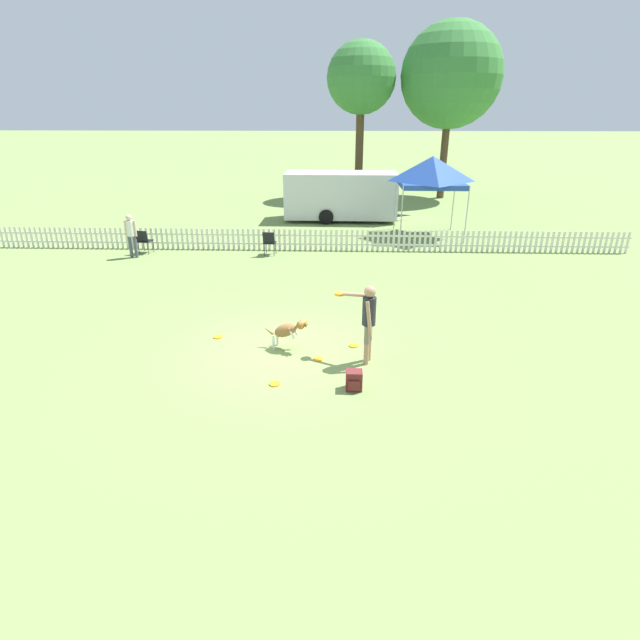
# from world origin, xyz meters

# --- Properties ---
(ground_plane) EXTENTS (240.00, 240.00, 0.00)m
(ground_plane) POSITION_xyz_m (0.00, 0.00, 0.00)
(ground_plane) COLOR olive
(handler_person) EXTENTS (0.89, 0.88, 1.70)m
(handler_person) POSITION_xyz_m (1.77, -0.38, 1.06)
(handler_person) COLOR tan
(handler_person) RESTS_ON ground_plane
(leaping_dog) EXTENTS (1.07, 0.50, 0.77)m
(leaping_dog) POSITION_xyz_m (0.06, 0.16, 0.46)
(leaping_dog) COLOR olive
(leaping_dog) RESTS_ON ground_plane
(frisbee_near_handler) EXTENTS (0.21, 0.21, 0.02)m
(frisbee_near_handler) POSITION_xyz_m (1.53, 0.36, 0.01)
(frisbee_near_handler) COLOR orange
(frisbee_near_handler) RESTS_ON ground_plane
(frisbee_near_dog) EXTENTS (0.21, 0.21, 0.02)m
(frisbee_near_dog) POSITION_xyz_m (0.76, -0.33, 0.01)
(frisbee_near_dog) COLOR orange
(frisbee_near_dog) RESTS_ON ground_plane
(frisbee_midfield) EXTENTS (0.21, 0.21, 0.02)m
(frisbee_midfield) POSITION_xyz_m (-0.05, -1.41, 0.01)
(frisbee_midfield) COLOR orange
(frisbee_midfield) RESTS_ON ground_plane
(frisbee_far_scatter) EXTENTS (0.21, 0.21, 0.02)m
(frisbee_far_scatter) POSITION_xyz_m (-1.64, 0.70, 0.01)
(frisbee_far_scatter) COLOR orange
(frisbee_far_scatter) RESTS_ON ground_plane
(backpack_on_grass) EXTENTS (0.31, 0.29, 0.39)m
(backpack_on_grass) POSITION_xyz_m (1.49, -1.53, 0.19)
(backpack_on_grass) COLOR maroon
(backpack_on_grass) RESTS_ON ground_plane
(picket_fence) EXTENTS (23.81, 0.04, 0.80)m
(picket_fence) POSITION_xyz_m (0.00, 8.62, 0.40)
(picket_fence) COLOR silver
(picket_fence) RESTS_ON ground_plane
(folding_chair_blue_left) EXTENTS (0.52, 0.54, 0.88)m
(folding_chair_blue_left) POSITION_xyz_m (-6.01, 7.94, 0.53)
(folding_chair_blue_left) COLOR #333338
(folding_chair_blue_left) RESTS_ON ground_plane
(folding_chair_center) EXTENTS (0.46, 0.48, 0.88)m
(folding_chair_center) POSITION_xyz_m (-1.36, 7.85, 0.53)
(folding_chair_center) COLOR #333338
(folding_chair_center) RESTS_ON ground_plane
(canopy_tent_main) EXTENTS (2.57, 2.57, 3.22)m
(canopy_tent_main) POSITION_xyz_m (4.87, 11.13, 2.63)
(canopy_tent_main) COLOR #B2B2B2
(canopy_tent_main) RESTS_ON ground_plane
(spectator_standing) EXTENTS (0.42, 0.27, 1.55)m
(spectator_standing) POSITION_xyz_m (-6.20, 7.38, 0.93)
(spectator_standing) COLOR #474C5B
(spectator_standing) RESTS_ON ground_plane
(equipment_trailer) EXTENTS (6.05, 2.25, 2.22)m
(equipment_trailer) POSITION_xyz_m (1.23, 14.28, 1.18)
(equipment_trailer) COLOR silver
(equipment_trailer) RESTS_ON ground_plane
(tree_left_grove) EXTENTS (3.86, 3.86, 8.47)m
(tree_left_grove) POSITION_xyz_m (2.29, 21.00, 6.47)
(tree_left_grove) COLOR #4C3823
(tree_left_grove) RESTS_ON ground_plane
(tree_right_grove) EXTENTS (5.57, 5.57, 9.42)m
(tree_right_grove) POSITION_xyz_m (7.23, 21.02, 6.61)
(tree_right_grove) COLOR #4C3823
(tree_right_grove) RESTS_ON ground_plane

